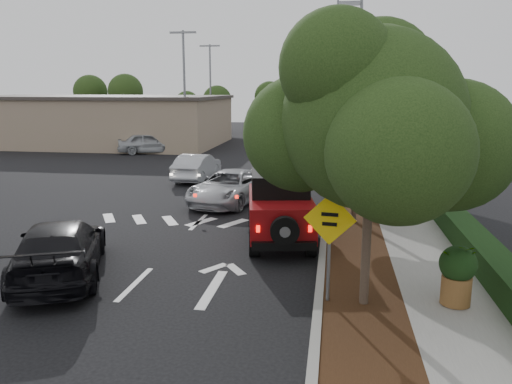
% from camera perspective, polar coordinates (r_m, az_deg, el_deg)
% --- Properties ---
extents(ground, '(120.00, 120.00, 0.00)m').
position_cam_1_polar(ground, '(13.08, -13.69, -10.19)').
color(ground, black).
rests_on(ground, ground).
extents(curb, '(0.20, 70.00, 0.15)m').
position_cam_1_polar(curb, '(23.63, 8.20, 0.09)').
color(curb, '#9E9B93').
rests_on(curb, ground).
extents(planting_strip, '(1.80, 70.00, 0.12)m').
position_cam_1_polar(planting_strip, '(23.64, 10.62, -0.03)').
color(planting_strip, black).
rests_on(planting_strip, ground).
extents(sidewalk, '(2.00, 70.00, 0.12)m').
position_cam_1_polar(sidewalk, '(23.78, 15.20, -0.17)').
color(sidewalk, gray).
rests_on(sidewalk, ground).
extents(hedge, '(0.80, 70.00, 0.80)m').
position_cam_1_polar(hedge, '(23.91, 18.58, 0.52)').
color(hedge, black).
rests_on(hedge, ground).
extents(commercial_building, '(22.00, 12.00, 4.00)m').
position_cam_1_polar(commercial_building, '(46.21, -18.02, 7.73)').
color(commercial_building, gray).
rests_on(commercial_building, ground).
extents(transmission_tower, '(7.00, 4.00, 28.00)m').
position_cam_1_polar(transmission_tower, '(59.35, 10.14, 6.96)').
color(transmission_tower, slate).
rests_on(transmission_tower, ground).
extents(street_tree_near, '(3.80, 3.80, 5.92)m').
position_cam_1_polar(street_tree_near, '(11.71, 12.16, -12.80)').
color(street_tree_near, black).
rests_on(street_tree_near, ground).
extents(street_tree_mid, '(3.20, 3.20, 5.32)m').
position_cam_1_polar(street_tree_mid, '(18.31, 11.04, -3.70)').
color(street_tree_mid, black).
rests_on(street_tree_mid, ground).
extents(street_tree_far, '(3.40, 3.40, 5.62)m').
position_cam_1_polar(street_tree_far, '(24.63, 10.56, 0.31)').
color(street_tree_far, black).
rests_on(street_tree_far, ground).
extents(light_pole_a, '(2.00, 0.22, 9.00)m').
position_cam_1_polar(light_pole_a, '(39.14, -7.97, 4.61)').
color(light_pole_a, slate).
rests_on(light_pole_a, ground).
extents(light_pole_b, '(2.00, 0.22, 9.00)m').
position_cam_1_polar(light_pole_b, '(50.90, -5.12, 6.32)').
color(light_pole_b, slate).
rests_on(light_pole_b, ground).
extents(red_jeep, '(2.55, 4.49, 2.21)m').
position_cam_1_polar(red_jeep, '(15.93, 2.68, -1.65)').
color(red_jeep, black).
rests_on(red_jeep, ground).
extents(silver_suv_ahead, '(3.36, 5.35, 1.38)m').
position_cam_1_polar(silver_suv_ahead, '(21.27, -2.98, 0.58)').
color(silver_suv_ahead, '#A9ABB1').
rests_on(silver_suv_ahead, ground).
extents(black_suv_oncoming, '(3.84, 5.47, 1.47)m').
position_cam_1_polar(black_suv_oncoming, '(13.97, -21.49, -6.05)').
color(black_suv_oncoming, black).
rests_on(black_suv_oncoming, ground).
extents(silver_sedan_oncoming, '(1.69, 4.33, 1.40)m').
position_cam_1_polar(silver_sedan_oncoming, '(26.79, -6.75, 2.87)').
color(silver_sedan_oncoming, '#B4B6BD').
rests_on(silver_sedan_oncoming, ground).
extents(parked_suv, '(4.96, 3.33, 1.57)m').
position_cam_1_polar(parked_suv, '(38.35, -12.10, 5.49)').
color(parked_suv, '#B0B4B9').
rests_on(parked_suv, ground).
extents(speed_hump_sign, '(1.16, 0.18, 2.48)m').
position_cam_1_polar(speed_hump_sign, '(11.08, 8.39, -4.62)').
color(speed_hump_sign, slate).
rests_on(speed_hump_sign, ground).
extents(terracotta_planter, '(0.80, 0.80, 1.40)m').
position_cam_1_polar(terracotta_planter, '(11.86, 22.06, -8.17)').
color(terracotta_planter, brown).
rests_on(terracotta_planter, ground).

